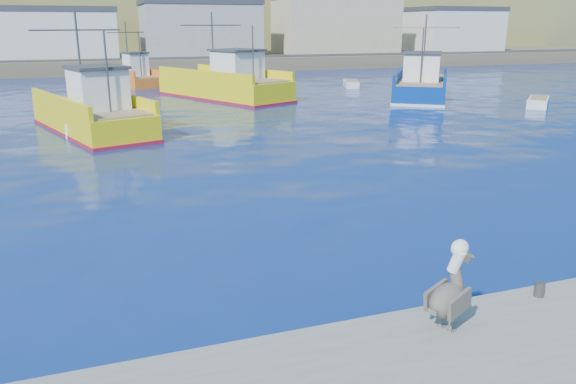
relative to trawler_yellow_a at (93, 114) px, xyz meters
The scene contains 11 objects.
ground 21.37m from the trawler_yellow_a, 76.77° to the right, with size 260.00×260.00×0.00m, color navy.
dock_bollards 24.80m from the trawler_yellow_a, 77.22° to the right, with size 36.20×0.20×0.30m.
far_shore 88.91m from the trawler_yellow_a, 86.83° to the left, with size 200.00×81.00×24.00m.
trawler_yellow_a is the anchor object (origin of this frame).
trawler_yellow_b 15.66m from the trawler_yellow_a, 49.51° to the left, with size 9.07×12.96×6.65m.
trawler_blue 25.73m from the trawler_yellow_a, 15.45° to the left, with size 9.33×11.11×6.46m.
boat_orange 24.28m from the trawler_yellow_a, 80.37° to the left, with size 4.79×7.47×5.91m.
skiff_mid 2.46m from the trawler_yellow_a, 67.61° to the right, with size 4.65×3.97×0.99m.
skiff_far 28.41m from the trawler_yellow_a, 35.13° to the left, with size 2.27×3.61×0.74m.
skiff_extra 30.18m from the trawler_yellow_a, ahead, with size 3.56×3.50×0.80m.
pelican 25.22m from the trawler_yellow_a, 77.46° to the right, with size 1.28×0.83×1.62m.
Camera 1 is at (-4.99, -11.19, 5.64)m, focal length 35.00 mm.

